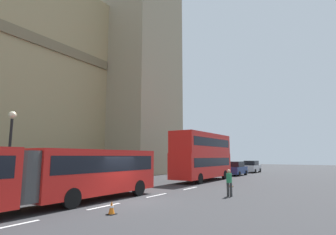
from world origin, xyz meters
The scene contains 10 objects.
ground_plane centered at (0.00, 0.00, 0.00)m, with size 160.00×160.00×0.00m, color #333335.
lane_centre_marking centered at (-4.15, 0.00, 0.01)m, with size 25.20×0.16×0.01m.
articulated_bus centered at (-5.30, 1.99, 1.75)m, with size 17.44×2.54×2.90m.
double_decker_bus centered at (13.88, 2.00, 2.71)m, with size 9.74×2.54×4.90m.
sedan_lead centered at (23.51, 1.72, 0.91)m, with size 4.40×1.86×1.85m.
sedan_trailing centered at (31.33, 1.82, 0.91)m, with size 4.40×1.86×1.85m.
traffic_cone_west centered at (-3.02, -1.67, 0.28)m, with size 0.36×0.36×0.58m.
traffic_cone_middle centered at (10.16, -2.33, 0.28)m, with size 0.36×0.36×0.58m.
street_lamp centered at (-3.49, 6.50, 3.06)m, with size 0.44×0.44×5.27m.
pedestrian_near_cones centered at (4.90, -4.15, 0.91)m, with size 0.41×0.36×1.69m.
Camera 1 is at (-11.86, -10.36, 2.51)m, focal length 28.52 mm.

